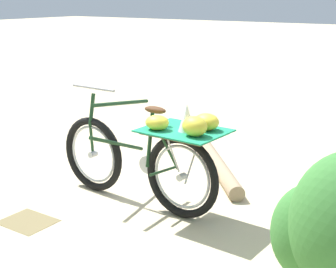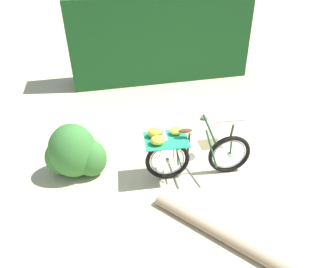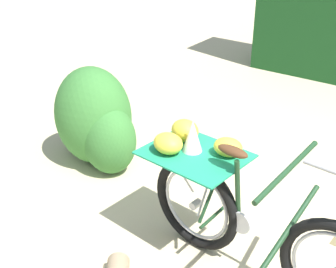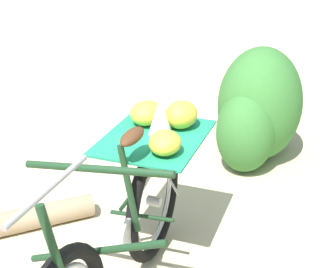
# 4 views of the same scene
# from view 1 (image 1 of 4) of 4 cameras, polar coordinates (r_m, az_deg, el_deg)

# --- Properties ---
(ground_plane) EXTENTS (60.00, 60.00, 0.00)m
(ground_plane) POSITION_cam_1_polar(r_m,az_deg,el_deg) (4.70, -5.96, -7.80)
(ground_plane) COLOR beige
(bicycle) EXTENTS (1.79, 0.71, 1.03)m
(bicycle) POSITION_cam_1_polar(r_m,az_deg,el_deg) (4.44, -2.50, -2.33)
(bicycle) COLOR black
(bicycle) RESTS_ON ground_plane
(fallen_log) EXTENTS (1.54, 1.73, 0.16)m
(fallen_log) POSITION_cam_1_polar(r_m,az_deg,el_deg) (5.69, 5.15, -2.72)
(fallen_log) COLOR #9E8466
(fallen_log) RESTS_ON ground_plane
(leaf_litter_patch) EXTENTS (0.44, 0.36, 0.01)m
(leaf_litter_patch) POSITION_cam_1_polar(r_m,az_deg,el_deg) (4.47, -15.62, -9.53)
(leaf_litter_patch) COLOR olive
(leaf_litter_patch) RESTS_ON ground_plane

